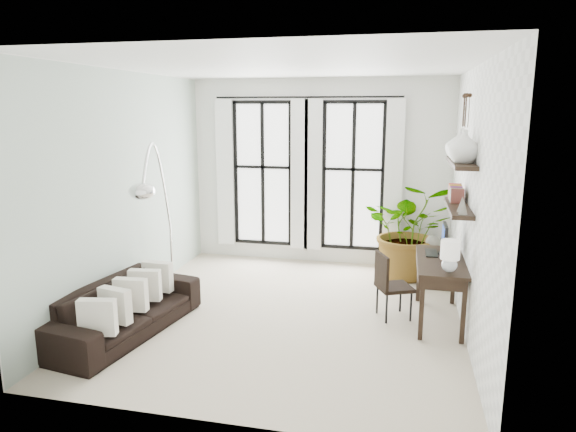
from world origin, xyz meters
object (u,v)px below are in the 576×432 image
(desk, at_px, (440,266))
(plant, at_px, (410,230))
(sofa, at_px, (124,309))
(buddha, at_px, (432,263))
(arc_lamp, at_px, (156,181))
(desk_chair, at_px, (389,281))

(desk, bearing_deg, plant, 101.66)
(sofa, distance_m, buddha, 4.61)
(sofa, bearing_deg, arc_lamp, 1.82)
(desk, bearing_deg, arc_lamp, -173.99)
(plant, height_order, desk, plant)
(desk, distance_m, buddha, 1.59)
(desk_chair, bearing_deg, buddha, 44.28)
(plant, bearing_deg, desk, -78.34)
(sofa, relative_size, desk_chair, 2.45)
(plant, relative_size, arc_lamp, 0.69)
(desk, xyz_separation_m, arc_lamp, (-3.64, -0.38, 1.02))
(arc_lamp, bearing_deg, sofa, -97.34)
(arc_lamp, distance_m, buddha, 4.35)
(plant, relative_size, desk_chair, 1.80)
(plant, distance_m, desk_chair, 1.80)
(desk, relative_size, buddha, 1.78)
(desk_chair, relative_size, buddha, 1.12)
(sofa, height_order, buddha, buddha)
(sofa, distance_m, plant, 4.50)
(sofa, bearing_deg, desk, -63.43)
(desk_chair, relative_size, arc_lamp, 0.38)
(sofa, bearing_deg, buddha, -44.88)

